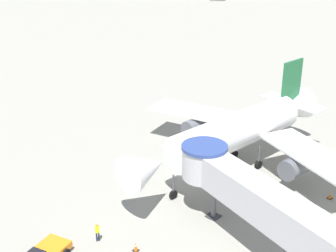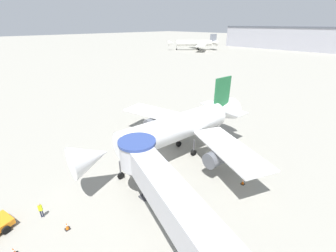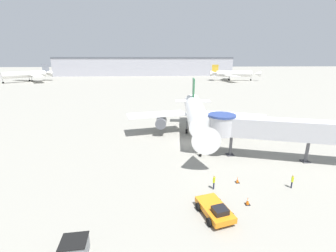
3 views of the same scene
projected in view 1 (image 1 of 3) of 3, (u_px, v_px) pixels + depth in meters
ground_plane at (201, 175)px, 49.21m from camera, size 800.00×800.00×0.00m
main_airplane at (239, 131)px, 49.00m from camera, size 27.47×27.26×10.27m
jet_bridge at (264, 203)px, 35.41m from camera, size 21.95×9.25×6.43m
traffic_cone_near_nose at (136, 247)px, 37.44m from camera, size 0.47×0.47×0.77m
traffic_cone_starboard_wing at (330, 195)px, 44.72m from camera, size 0.45×0.45×0.74m
ground_crew_wing_walker at (97, 231)px, 38.36m from camera, size 0.34×0.39×1.75m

